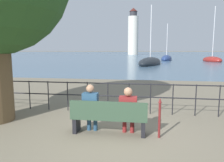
{
  "coord_description": "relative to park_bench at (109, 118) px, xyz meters",
  "views": [
    {
      "loc": [
        0.9,
        -5.39,
        2.16
      ],
      "look_at": [
        0.0,
        0.5,
        1.31
      ],
      "focal_mm": 35.0,
      "sensor_mm": 36.0,
      "label": 1
    }
  ],
  "objects": [
    {
      "name": "ground_plane",
      "position": [
        0.0,
        0.06,
        -0.44
      ],
      "size": [
        1000.0,
        1000.0,
        0.0
      ],
      "primitive_type": "plane",
      "color": "#7A705B"
    },
    {
      "name": "harbor_water",
      "position": [
        0.0,
        160.54,
        -0.43
      ],
      "size": [
        600.0,
        300.0,
        0.01
      ],
      "color": "slate",
      "rests_on": "ground_plane"
    },
    {
      "name": "park_bench",
      "position": [
        0.0,
        0.0,
        0.0
      ],
      "size": [
        1.96,
        0.45,
        0.9
      ],
      "color": "#334C38",
      "rests_on": "ground_plane"
    },
    {
      "name": "seated_person_left",
      "position": [
        -0.49,
        0.08,
        0.26
      ],
      "size": [
        0.39,
        0.35,
        1.28
      ],
      "color": "navy",
      "rests_on": "ground_plane"
    },
    {
      "name": "seated_person_right",
      "position": [
        0.49,
        0.08,
        0.24
      ],
      "size": [
        0.45,
        0.35,
        1.24
      ],
      "color": "maroon",
      "rests_on": "ground_plane"
    },
    {
      "name": "promenade_railing",
      "position": [
        -0.0,
        2.02,
        0.26
      ],
      "size": [
        12.5,
        0.04,
        1.05
      ],
      "color": "black",
      "rests_on": "ground_plane"
    },
    {
      "name": "closed_umbrella",
      "position": [
        1.27,
        -0.03,
        0.12
      ],
      "size": [
        0.09,
        0.09,
        1.01
      ],
      "color": "maroon",
      "rests_on": "ground_plane"
    },
    {
      "name": "sailboat_0",
      "position": [
        1.63,
        27.59,
        -0.1
      ],
      "size": [
        4.71,
        9.26,
        9.1
      ],
      "rotation": [
        0.0,
        0.0,
        -0.25
      ],
      "color": "black",
      "rests_on": "ground_plane"
    },
    {
      "name": "sailboat_1",
      "position": [
        13.44,
        38.54,
        -0.11
      ],
      "size": [
        3.65,
        5.74,
        10.57
      ],
      "rotation": [
        0.0,
        0.0,
        0.27
      ],
      "color": "maroon",
      "rests_on": "ground_plane"
    },
    {
      "name": "sailboat_2",
      "position": [
        5.33,
        42.19,
        -0.08
      ],
      "size": [
        3.25,
        5.77,
        8.1
      ],
      "rotation": [
        0.0,
        0.0,
        -0.23
      ],
      "color": "navy",
      "rests_on": "ground_plane"
    },
    {
      "name": "harbor_lighthouse",
      "position": [
        -5.14,
        101.76,
        9.79
      ],
      "size": [
        4.91,
        4.91,
        22.0
      ],
      "color": "silver",
      "rests_on": "ground_plane"
    }
  ]
}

